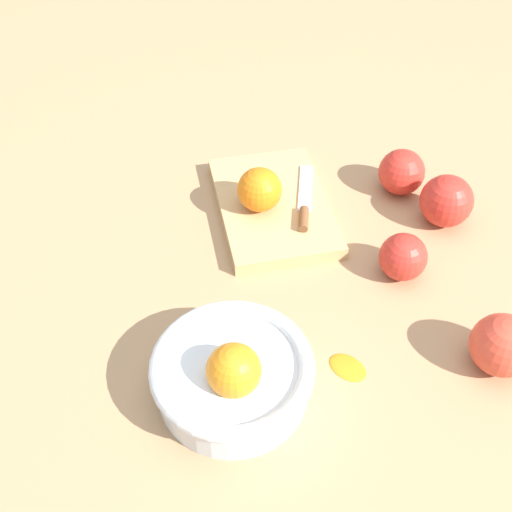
{
  "coord_description": "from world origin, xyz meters",
  "views": [
    {
      "loc": [
        -0.62,
        0.2,
        0.7
      ],
      "look_at": [
        -0.0,
        0.1,
        0.04
      ],
      "focal_mm": 46.02,
      "sensor_mm": 36.0,
      "label": 1
    }
  ],
  "objects_px": {
    "bowl": "(233,375)",
    "apple_front_left": "(502,345)",
    "cutting_board": "(273,207)",
    "apple_front_center": "(403,257)",
    "knife": "(305,205)",
    "apple_front_right": "(402,172)",
    "orange_on_board": "(260,190)",
    "apple_front_right_2": "(446,201)"
  },
  "relations": [
    {
      "from": "bowl",
      "to": "apple_front_left",
      "type": "distance_m",
      "value": 0.33
    },
    {
      "from": "cutting_board",
      "to": "apple_front_center",
      "type": "bearing_deg",
      "value": -134.99
    },
    {
      "from": "bowl",
      "to": "knife",
      "type": "xyz_separation_m",
      "value": [
        0.29,
        -0.15,
        -0.01
      ]
    },
    {
      "from": "bowl",
      "to": "cutting_board",
      "type": "bearing_deg",
      "value": -18.29
    },
    {
      "from": "bowl",
      "to": "knife",
      "type": "height_order",
      "value": "bowl"
    },
    {
      "from": "apple_front_right",
      "to": "apple_front_left",
      "type": "distance_m",
      "value": 0.35
    },
    {
      "from": "bowl",
      "to": "orange_on_board",
      "type": "height_order",
      "value": "bowl"
    },
    {
      "from": "knife",
      "to": "bowl",
      "type": "bearing_deg",
      "value": 153.23
    },
    {
      "from": "bowl",
      "to": "apple_front_center",
      "type": "relative_size",
      "value": 2.88
    },
    {
      "from": "bowl",
      "to": "apple_front_right_2",
      "type": "bearing_deg",
      "value": -54.39
    },
    {
      "from": "knife",
      "to": "apple_front_right_2",
      "type": "xyz_separation_m",
      "value": [
        -0.04,
        -0.21,
        0.01
      ]
    },
    {
      "from": "cutting_board",
      "to": "apple_front_right_2",
      "type": "xyz_separation_m",
      "value": [
        -0.06,
        -0.25,
        0.03
      ]
    },
    {
      "from": "apple_front_right",
      "to": "apple_front_right_2",
      "type": "bearing_deg",
      "value": -151.34
    },
    {
      "from": "knife",
      "to": "apple_front_center",
      "type": "distance_m",
      "value": 0.18
    },
    {
      "from": "cutting_board",
      "to": "apple_front_left",
      "type": "bearing_deg",
      "value": -144.88
    },
    {
      "from": "apple_front_right",
      "to": "apple_front_right_2",
      "type": "distance_m",
      "value": 0.09
    },
    {
      "from": "knife",
      "to": "apple_front_right_2",
      "type": "relative_size",
      "value": 1.92
    },
    {
      "from": "apple_front_left",
      "to": "apple_front_right_2",
      "type": "bearing_deg",
      "value": -5.54
    },
    {
      "from": "knife",
      "to": "cutting_board",
      "type": "bearing_deg",
      "value": 64.22
    },
    {
      "from": "apple_front_left",
      "to": "orange_on_board",
      "type": "bearing_deg",
      "value": 38.53
    },
    {
      "from": "apple_front_center",
      "to": "knife",
      "type": "bearing_deg",
      "value": 39.74
    },
    {
      "from": "apple_front_right_2",
      "to": "apple_front_center",
      "type": "bearing_deg",
      "value": 134.92
    },
    {
      "from": "bowl",
      "to": "apple_front_right",
      "type": "height_order",
      "value": "bowl"
    },
    {
      "from": "knife",
      "to": "apple_front_center",
      "type": "bearing_deg",
      "value": -140.26
    },
    {
      "from": "apple_front_right",
      "to": "apple_front_right_2",
      "type": "height_order",
      "value": "apple_front_right_2"
    },
    {
      "from": "orange_on_board",
      "to": "apple_front_left",
      "type": "distance_m",
      "value": 0.4
    },
    {
      "from": "bowl",
      "to": "apple_front_right_2",
      "type": "height_order",
      "value": "bowl"
    },
    {
      "from": "apple_front_right",
      "to": "cutting_board",
      "type": "bearing_deg",
      "value": 95.92
    },
    {
      "from": "bowl",
      "to": "apple_front_right_2",
      "type": "distance_m",
      "value": 0.44
    },
    {
      "from": "knife",
      "to": "apple_front_right",
      "type": "xyz_separation_m",
      "value": [
        0.04,
        -0.17,
        0.01
      ]
    },
    {
      "from": "orange_on_board",
      "to": "apple_front_center",
      "type": "xyz_separation_m",
      "value": [
        -0.15,
        -0.18,
        -0.02
      ]
    },
    {
      "from": "bowl",
      "to": "knife",
      "type": "distance_m",
      "value": 0.33
    },
    {
      "from": "cutting_board",
      "to": "orange_on_board",
      "type": "bearing_deg",
      "value": 109.83
    },
    {
      "from": "orange_on_board",
      "to": "apple_front_left",
      "type": "bearing_deg",
      "value": -141.47
    },
    {
      "from": "orange_on_board",
      "to": "apple_front_right_2",
      "type": "distance_m",
      "value": 0.28
    },
    {
      "from": "apple_front_center",
      "to": "orange_on_board",
      "type": "bearing_deg",
      "value": 50.57
    },
    {
      "from": "orange_on_board",
      "to": "apple_front_right",
      "type": "height_order",
      "value": "orange_on_board"
    },
    {
      "from": "bowl",
      "to": "apple_front_right",
      "type": "distance_m",
      "value": 0.46
    },
    {
      "from": "apple_front_right",
      "to": "apple_front_right_2",
      "type": "xyz_separation_m",
      "value": [
        -0.08,
        -0.04,
        0.0
      ]
    },
    {
      "from": "bowl",
      "to": "apple_front_right",
      "type": "xyz_separation_m",
      "value": [
        0.34,
        -0.31,
        -0.0
      ]
    },
    {
      "from": "knife",
      "to": "apple_front_left",
      "type": "relative_size",
      "value": 1.94
    },
    {
      "from": "apple_front_right",
      "to": "apple_front_left",
      "type": "height_order",
      "value": "apple_front_left"
    }
  ]
}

